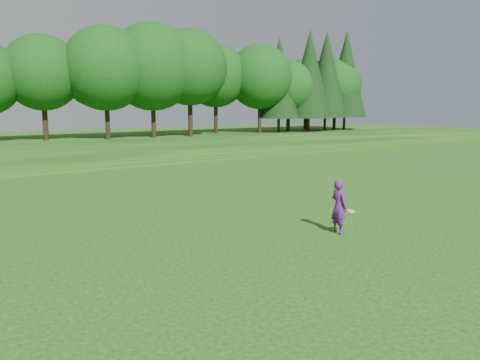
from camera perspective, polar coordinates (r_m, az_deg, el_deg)
ground at (r=12.53m, az=-1.45°, el=-9.78°), size 140.00×140.00×0.00m
berm at (r=44.47m, az=-26.96°, el=3.26°), size 130.00×30.00×0.60m
walking_path at (r=30.81m, az=-22.86°, el=0.85°), size 130.00×1.60×0.04m
woman at (r=15.20m, az=11.96°, el=-3.19°), size 0.52×0.85×1.74m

